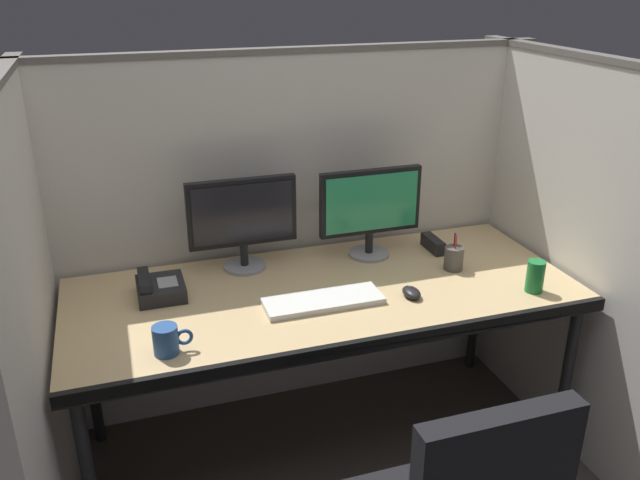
# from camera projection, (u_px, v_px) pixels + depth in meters

# --- Properties ---
(cubicle_partition_rear) EXTENTS (2.21, 0.06, 1.57)m
(cubicle_partition_rear) POSITION_uv_depth(u_px,v_px,m) (292.00, 234.00, 2.83)
(cubicle_partition_rear) COLOR beige
(cubicle_partition_rear) RESTS_ON ground
(cubicle_partition_left) EXTENTS (0.06, 1.41, 1.57)m
(cubicle_partition_left) POSITION_uv_depth(u_px,v_px,m) (36.00, 333.00, 2.07)
(cubicle_partition_left) COLOR beige
(cubicle_partition_left) RESTS_ON ground
(cubicle_partition_right) EXTENTS (0.06, 1.41, 1.57)m
(cubicle_partition_right) POSITION_uv_depth(u_px,v_px,m) (565.00, 254.00, 2.64)
(cubicle_partition_right) COLOR beige
(cubicle_partition_right) RESTS_ON ground
(desk) EXTENTS (1.90, 0.80, 0.74)m
(desk) POSITION_uv_depth(u_px,v_px,m) (325.00, 302.00, 2.47)
(desk) COLOR tan
(desk) RESTS_ON ground
(monitor_left) EXTENTS (0.43, 0.17, 0.37)m
(monitor_left) POSITION_uv_depth(u_px,v_px,m) (242.00, 218.00, 2.55)
(monitor_left) COLOR gray
(monitor_left) RESTS_ON desk
(monitor_right) EXTENTS (0.43, 0.17, 0.37)m
(monitor_right) POSITION_uv_depth(u_px,v_px,m) (370.00, 207.00, 2.66)
(monitor_right) COLOR gray
(monitor_right) RESTS_ON desk
(keyboard_main) EXTENTS (0.43, 0.15, 0.02)m
(keyboard_main) POSITION_uv_depth(u_px,v_px,m) (323.00, 301.00, 2.35)
(keyboard_main) COLOR silver
(keyboard_main) RESTS_ON desk
(computer_mouse) EXTENTS (0.06, 0.10, 0.04)m
(computer_mouse) POSITION_uv_depth(u_px,v_px,m) (411.00, 292.00, 2.39)
(computer_mouse) COLOR black
(computer_mouse) RESTS_ON desk
(coffee_mug) EXTENTS (0.13, 0.08, 0.09)m
(coffee_mug) POSITION_uv_depth(u_px,v_px,m) (167.00, 340.00, 2.03)
(coffee_mug) COLOR #264C8C
(coffee_mug) RESTS_ON desk
(red_stapler) EXTENTS (0.04, 0.15, 0.06)m
(red_stapler) POSITION_uv_depth(u_px,v_px,m) (433.00, 244.00, 2.79)
(red_stapler) COLOR black
(red_stapler) RESTS_ON desk
(pen_cup) EXTENTS (0.08, 0.08, 0.15)m
(pen_cup) POSITION_uv_depth(u_px,v_px,m) (454.00, 258.00, 2.60)
(pen_cup) COLOR #4C4742
(pen_cup) RESTS_ON desk
(soda_can) EXTENTS (0.07, 0.07, 0.12)m
(soda_can) POSITION_uv_depth(u_px,v_px,m) (535.00, 276.00, 2.42)
(soda_can) COLOR #197233
(soda_can) RESTS_ON desk
(desk_phone) EXTENTS (0.17, 0.19, 0.09)m
(desk_phone) POSITION_uv_depth(u_px,v_px,m) (159.00, 288.00, 2.39)
(desk_phone) COLOR black
(desk_phone) RESTS_ON desk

